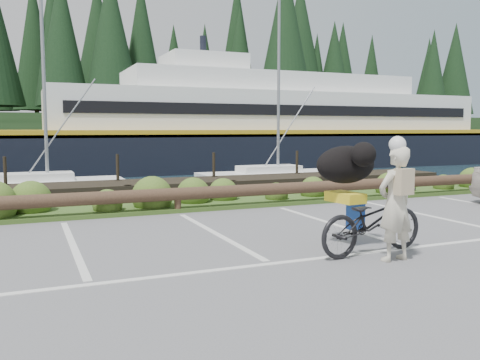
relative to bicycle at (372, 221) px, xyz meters
name	(u,v)px	position (x,y,z in m)	size (l,w,h in m)	color
ground	(260,258)	(-1.76, 0.47, -0.54)	(72.00, 72.00, 0.00)	#5D5D60
harbor_backdrop	(51,141)	(-1.37, 78.93, -0.54)	(170.00, 160.00, 30.00)	#162D36
vegetation_strip	(170,207)	(-1.76, 5.77, -0.49)	(34.00, 1.60, 0.10)	#3D5B21
log_rail	(178,213)	(-1.76, 5.07, -0.54)	(32.00, 0.30, 0.60)	#443021
bicycle	(372,221)	(0.00, 0.00, 0.00)	(0.71, 2.04, 1.07)	black
cyclist	(396,204)	(0.05, -0.47, 0.34)	(0.64, 0.42, 1.74)	beige
dog	(346,165)	(-0.07, 0.65, 0.86)	(1.11, 0.54, 0.64)	black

